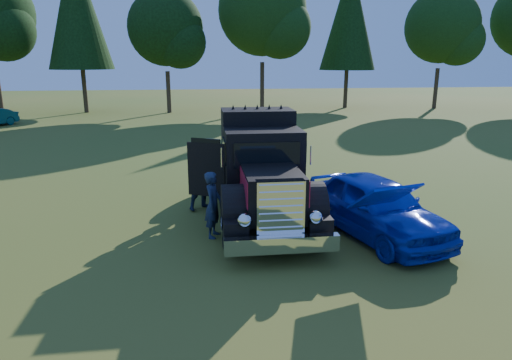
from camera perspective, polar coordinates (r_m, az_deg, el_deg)
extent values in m
plane|color=#2E5619|center=(10.97, 1.53, -8.79)|extent=(120.00, 120.00, 0.00)
cylinder|color=#2D2116|center=(45.44, 21.56, 10.60)|extent=(0.36, 0.36, 3.60)
sphere|color=black|center=(45.45, 22.23, 17.38)|extent=(6.40, 6.40, 6.40)
sphere|color=black|center=(45.28, 23.96, 15.70)|extent=(4.40, 4.40, 4.40)
sphere|color=black|center=(42.87, -29.04, 16.06)|extent=(4.84, 4.84, 4.84)
cylinder|color=#2D2116|center=(43.64, 11.18, 11.80)|extent=(0.36, 0.36, 4.50)
cone|color=black|center=(43.74, 11.59, 19.50)|extent=(5.00, 5.00, 9.38)
cylinder|color=#2D2116|center=(39.60, -10.88, 10.74)|extent=(0.36, 0.36, 3.42)
sphere|color=black|center=(39.58, -11.26, 18.16)|extent=(6.08, 6.08, 6.08)
sphere|color=black|center=(38.71, -9.49, 16.63)|extent=(4.18, 4.18, 4.18)
cylinder|color=#2D2116|center=(40.38, 0.77, 11.59)|extent=(0.36, 0.36, 4.14)
sphere|color=black|center=(40.50, 0.81, 20.39)|extent=(7.36, 7.36, 7.36)
sphere|color=black|center=(39.70, 3.07, 18.49)|extent=(5.06, 5.06, 5.06)
cylinder|color=#2D2116|center=(41.58, -20.69, 11.12)|extent=(0.36, 0.36, 4.68)
cone|color=black|center=(41.72, -21.50, 19.50)|extent=(5.20, 5.20, 9.75)
cylinder|color=black|center=(10.94, -3.36, -5.78)|extent=(0.32, 1.10, 1.10)
cylinder|color=black|center=(11.26, 7.41, -5.27)|extent=(0.32, 1.10, 1.10)
cylinder|color=black|center=(15.51, -4.56, 0.46)|extent=(0.32, 1.10, 1.10)
cylinder|color=black|center=(15.74, 3.09, 0.70)|extent=(0.32, 1.10, 1.10)
cylinder|color=black|center=(15.53, -3.35, 0.50)|extent=(0.32, 1.10, 1.10)
cylinder|color=black|center=(15.69, 1.91, 0.66)|extent=(0.32, 1.10, 1.10)
cube|color=black|center=(13.47, 0.34, -1.43)|extent=(1.60, 6.40, 0.28)
cube|color=white|center=(9.90, 3.26, -8.05)|extent=(2.50, 0.22, 0.36)
cube|color=white|center=(9.93, 3.01, -3.66)|extent=(1.05, 0.30, 1.30)
cube|color=black|center=(10.90, 2.05, -1.67)|extent=(1.35, 1.80, 1.10)
cube|color=maroon|center=(10.76, -1.56, -0.78)|extent=(0.02, 1.80, 0.60)
cube|color=maroon|center=(10.98, 5.62, -0.53)|extent=(0.02, 1.80, 0.60)
cylinder|color=black|center=(10.81, -2.87, -3.78)|extent=(0.55, 1.24, 1.24)
cylinder|color=black|center=(11.10, 6.98, -3.36)|extent=(0.55, 1.24, 1.24)
sphere|color=white|center=(9.83, -1.43, -5.08)|extent=(0.32, 0.32, 0.32)
sphere|color=white|center=(10.09, 7.45, -4.66)|extent=(0.32, 0.32, 0.32)
cube|color=black|center=(12.32, 0.92, 1.49)|extent=(2.05, 1.30, 2.10)
cube|color=black|center=(11.56, 1.40, 3.13)|extent=(1.70, 0.05, 0.65)
cube|color=black|center=(13.53, 0.16, 3.58)|extent=(2.05, 1.30, 2.50)
cube|color=black|center=(15.31, -0.63, 1.85)|extent=(2.00, 2.00, 0.35)
cube|color=black|center=(12.63, -6.23, 1.27)|extent=(1.02, 0.52, 1.50)
cube|color=maroon|center=(12.71, -6.31, 0.66)|extent=(0.78, 0.38, 0.75)
imported|color=#0718A9|center=(12.03, 14.69, -3.17)|extent=(3.05, 4.89, 1.55)
cube|color=#0718A9|center=(10.19, 15.77, -1.96)|extent=(1.51, 1.26, 0.67)
imported|color=navy|center=(11.55, -5.38, -3.09)|extent=(0.58, 0.72, 1.71)
imported|color=#1F2849|center=(13.68, -6.55, 0.39)|extent=(1.23, 1.15, 2.00)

